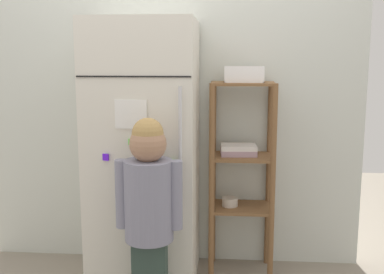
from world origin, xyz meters
The scene contains 5 objects.
kitchen_wall_back centered at (0.00, 0.35, 1.07)m, with size 2.57×0.03×2.14m, color silver.
refrigerator centered at (-0.13, 0.02, 0.82)m, with size 0.64×0.63×1.64m.
child_standing centered at (-0.03, -0.44, 0.67)m, with size 0.36×0.26×1.11m.
pantry_shelf_unit centered at (0.47, 0.17, 0.73)m, with size 0.41×0.31×1.26m.
fruit_bin centered at (0.48, 0.16, 1.30)m, with size 0.24×0.19×0.10m.
Camera 1 is at (0.38, -2.75, 1.40)m, focal length 43.00 mm.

